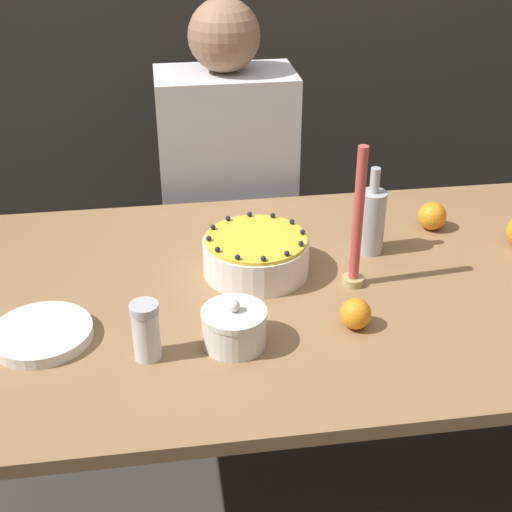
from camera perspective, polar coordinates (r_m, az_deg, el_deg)
ground_plane at (r=2.08m, az=2.55°, el=-19.55°), size 12.00×12.00×0.00m
dining_table at (r=1.66m, az=3.03°, el=-5.36°), size 1.56×0.93×0.73m
cake at (r=1.63m, az=0.00°, el=0.12°), size 0.24×0.24×0.10m
sugar_bowl at (r=1.40m, az=-1.75°, el=-5.71°), size 0.13×0.13×0.10m
sugar_shaker at (r=1.37m, az=-8.79°, el=-5.93°), size 0.06×0.06×0.12m
plate_stack at (r=1.49m, az=-16.77°, el=-5.98°), size 0.20×0.20×0.02m
candle at (r=1.56m, az=8.09°, el=2.09°), size 0.05×0.05×0.33m
bottle at (r=1.72m, az=9.21°, el=2.84°), size 0.07×0.07×0.22m
orange_fruit_0 at (r=1.47m, az=7.96°, el=-4.59°), size 0.06×0.06×0.06m
orange_fruit_2 at (r=1.88m, az=13.90°, el=3.13°), size 0.07×0.07×0.07m
person_man_blue_shirt at (r=2.26m, az=-2.24°, el=2.28°), size 0.40×0.34×1.24m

